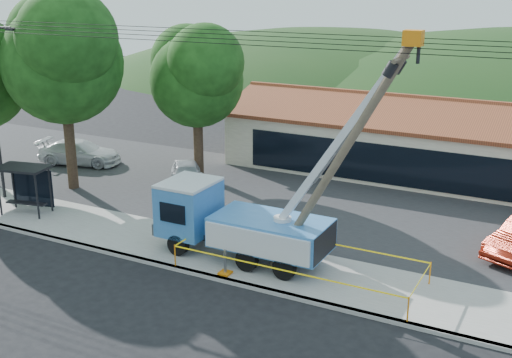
{
  "coord_description": "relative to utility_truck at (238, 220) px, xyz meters",
  "views": [
    {
      "loc": [
        12.56,
        -17.09,
        11.14
      ],
      "look_at": [
        0.95,
        5.0,
        3.32
      ],
      "focal_mm": 45.0,
      "sensor_mm": 36.0,
      "label": 1
    }
  ],
  "objects": [
    {
      "name": "sidewalk",
      "position": [
        -0.56,
        -0.17,
        -1.66
      ],
      "size": [
        60.0,
        4.0,
        0.15
      ],
      "primitive_type": "cube",
      "color": "gray",
      "rests_on": "ground"
    },
    {
      "name": "car_silver",
      "position": [
        -7.07,
        6.8,
        -1.73
      ],
      "size": [
        3.81,
        4.38,
        1.43
      ],
      "primitive_type": "imported",
      "rotation": [
        0.0,
        0.0,
        0.62
      ],
      "color": "#B5B7BC",
      "rests_on": "ground"
    },
    {
      "name": "ground",
      "position": [
        -0.56,
        -4.17,
        -1.73
      ],
      "size": [
        120.0,
        120.0,
        0.0
      ],
      "primitive_type": "plane",
      "color": "black",
      "rests_on": "ground"
    },
    {
      "name": "tree_lot",
      "position": [
        -7.56,
        8.83,
        4.48
      ],
      "size": [
        6.3,
        5.6,
        8.94
      ],
      "color": "#332316",
      "rests_on": "ground"
    },
    {
      "name": "tree_west_near",
      "position": [
        -12.56,
        3.83,
        5.79
      ],
      "size": [
        7.56,
        6.72,
        10.8
      ],
      "color": "#332316",
      "rests_on": "ground"
    },
    {
      "name": "leaning_pole",
      "position": [
        4.42,
        -0.1,
        3.45
      ],
      "size": [
        5.28,
        1.78,
        9.3
      ],
      "color": "brown",
      "rests_on": "ground"
    },
    {
      "name": "utility_truck",
      "position": [
        0.0,
        0.0,
        0.0
      ],
      "size": [
        10.48,
        3.9,
        9.4
      ],
      "color": "black",
      "rests_on": "ground"
    },
    {
      "name": "strip_mall",
      "position": [
        3.44,
        15.81,
        0.15
      ],
      "size": [
        22.5,
        8.53,
        4.67
      ],
      "color": "#C4B59B",
      "rests_on": "ground"
    },
    {
      "name": "parking_lot",
      "position": [
        -0.56,
        7.83,
        -1.68
      ],
      "size": [
        60.0,
        12.0,
        0.1
      ],
      "primitive_type": "cube",
      "color": "#28282B",
      "rests_on": "ground"
    },
    {
      "name": "caution_tape",
      "position": [
        2.92,
        -0.45,
        -0.91
      ],
      "size": [
        9.43,
        3.16,
        0.91
      ],
      "color": "orange",
      "rests_on": "ground"
    },
    {
      "name": "hill_west",
      "position": [
        -15.56,
        50.83,
        -1.73
      ],
      "size": [
        78.4,
        56.0,
        28.0
      ],
      "primitive_type": "ellipsoid",
      "color": "#193C16",
      "rests_on": "ground"
    },
    {
      "name": "bus_shelter",
      "position": [
        -11.7,
        -0.2,
        0.15
      ],
      "size": [
        2.72,
        2.0,
        2.37
      ],
      "rotation": [
        0.0,
        0.0,
        0.22
      ],
      "color": "black",
      "rests_on": "ground"
    },
    {
      "name": "car_white",
      "position": [
        -15.56,
        7.65,
        -1.73
      ],
      "size": [
        5.51,
        3.41,
        1.49
      ],
      "primitive_type": "imported",
      "rotation": [
        0.0,
        0.0,
        1.85
      ],
      "color": "silver",
      "rests_on": "ground"
    },
    {
      "name": "curb",
      "position": [
        -0.56,
        -2.07,
        -1.66
      ],
      "size": [
        60.0,
        0.25,
        0.15
      ],
      "primitive_type": "cube",
      "color": "gray",
      "rests_on": "ground"
    }
  ]
}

